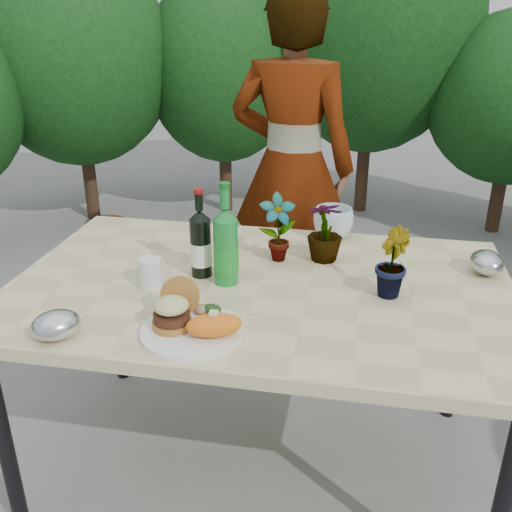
% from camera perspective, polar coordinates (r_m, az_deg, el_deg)
% --- Properties ---
extents(ground, '(80.00, 80.00, 0.00)m').
position_cam_1_polar(ground, '(2.27, 0.40, -19.91)').
color(ground, slate).
rests_on(ground, ground).
extents(patio_table, '(1.60, 1.00, 0.75)m').
position_cam_1_polar(patio_table, '(1.86, 0.46, -4.31)').
color(patio_table, beige).
rests_on(patio_table, ground).
extents(shrub_hedge, '(6.91, 5.28, 2.49)m').
position_cam_1_polar(shrub_hedge, '(3.35, 10.10, 16.73)').
color(shrub_hedge, '#382316').
rests_on(shrub_hedge, ground).
extents(dinner_plate, '(0.28, 0.28, 0.01)m').
position_cam_1_polar(dinner_plate, '(1.57, -6.41, -7.50)').
color(dinner_plate, white).
rests_on(dinner_plate, patio_table).
extents(burger_stack, '(0.11, 0.16, 0.11)m').
position_cam_1_polar(burger_stack, '(1.58, -8.22, -5.27)').
color(burger_stack, '#B7722D').
rests_on(burger_stack, dinner_plate).
extents(sweet_potato, '(0.17, 0.12, 0.06)m').
position_cam_1_polar(sweet_potato, '(1.52, -4.22, -6.92)').
color(sweet_potato, orange).
rests_on(sweet_potato, dinner_plate).
extents(grilled_veg, '(0.08, 0.05, 0.03)m').
position_cam_1_polar(grilled_veg, '(1.63, -4.92, -5.31)').
color(grilled_veg, olive).
rests_on(grilled_veg, dinner_plate).
extents(wine_bottle, '(0.07, 0.07, 0.30)m').
position_cam_1_polar(wine_bottle, '(1.86, -5.55, 1.16)').
color(wine_bottle, black).
rests_on(wine_bottle, patio_table).
extents(sparkling_water, '(0.08, 0.08, 0.33)m').
position_cam_1_polar(sparkling_water, '(1.79, -3.04, 0.87)').
color(sparkling_water, '#167C2B').
rests_on(sparkling_water, patio_table).
extents(plastic_cup, '(0.07, 0.07, 0.09)m').
position_cam_1_polar(plastic_cup, '(1.82, -10.47, -1.70)').
color(plastic_cup, silver).
rests_on(plastic_cup, patio_table).
extents(seedling_left, '(0.15, 0.12, 0.24)m').
position_cam_1_polar(seedling_left, '(1.96, 2.18, 2.80)').
color(seedling_left, '#28551D').
rests_on(seedling_left, patio_table).
extents(seedling_mid, '(0.11, 0.13, 0.21)m').
position_cam_1_polar(seedling_mid, '(1.77, 13.33, -0.62)').
color(seedling_mid, '#1F501B').
rests_on(seedling_mid, patio_table).
extents(seedling_right, '(0.15, 0.15, 0.22)m').
position_cam_1_polar(seedling_right, '(1.98, 6.92, 2.50)').
color(seedling_right, '#205A1E').
rests_on(seedling_right, patio_table).
extents(blue_bowl, '(0.20, 0.20, 0.12)m').
position_cam_1_polar(blue_bowl, '(2.19, 7.73, 3.30)').
color(blue_bowl, silver).
rests_on(blue_bowl, patio_table).
extents(foil_packet_left, '(0.17, 0.17, 0.08)m').
position_cam_1_polar(foil_packet_left, '(1.62, -19.34, -6.52)').
color(foil_packet_left, silver).
rests_on(foil_packet_left, patio_table).
extents(foil_packet_right, '(0.12, 0.15, 0.08)m').
position_cam_1_polar(foil_packet_right, '(2.04, 22.06, -0.61)').
color(foil_packet_right, '#B4B5BB').
rests_on(foil_packet_right, patio_table).
extents(person, '(0.66, 0.47, 1.69)m').
position_cam_1_polar(person, '(2.83, 3.61, 8.87)').
color(person, '#8C5F46').
rests_on(person, ground).
extents(terracotta_pot, '(0.17, 0.17, 0.14)m').
position_cam_1_polar(terracotta_pot, '(4.33, -14.10, 2.80)').
color(terracotta_pot, '#B14D2D').
rests_on(terracotta_pot, ground).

